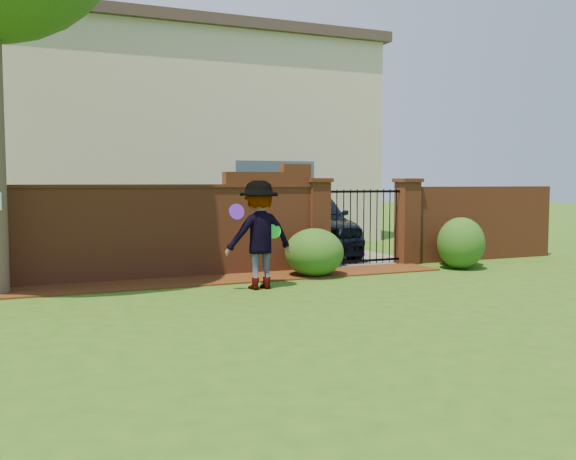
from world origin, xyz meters
name	(u,v)px	position (x,y,z in m)	size (l,w,h in m)	color
ground	(286,317)	(0.00, 0.00, -0.01)	(80.00, 80.00, 0.01)	#2C5415
mulch_bed	(163,283)	(-0.95, 3.34, 0.01)	(11.10, 1.08, 0.03)	#3D1D0B
brick_wall	(95,231)	(-2.01, 4.00, 0.93)	(8.70, 0.31, 2.16)	brown
brick_wall_return	(480,223)	(6.60, 4.00, 0.85)	(4.00, 0.25, 1.70)	brown
pillar_left	(317,223)	(2.40, 4.00, 0.96)	(0.50, 0.50, 1.88)	brown
pillar_right	(407,221)	(4.60, 4.00, 0.96)	(0.50, 0.50, 1.88)	brown
iron_gate	(364,227)	(3.50, 4.00, 0.85)	(1.78, 0.03, 1.60)	black
driveway	(290,248)	(3.50, 8.00, 0.01)	(3.20, 8.00, 0.01)	#65635E
house	(165,138)	(1.00, 12.00, 3.16)	(12.40, 6.40, 6.30)	beige
car	(308,222)	(3.26, 6.30, 0.81)	(1.92, 4.78, 1.63)	black
shrub_left	(314,252)	(1.90, 3.10, 0.46)	(1.13, 1.13, 0.92)	#194E17
shrub_middle	(461,243)	(5.15, 2.85, 0.54)	(0.98, 0.98, 1.07)	#194E17
shrub_right	(460,246)	(5.51, 3.35, 0.42)	(0.95, 0.95, 0.85)	#194E17
man	(260,235)	(0.45, 2.19, 0.91)	(1.18, 0.68, 1.83)	gray
frisbee_purple	(237,212)	(0.01, 2.08, 1.32)	(0.26, 0.26, 0.02)	#601FC4
frisbee_green	(274,231)	(0.67, 2.09, 0.98)	(0.24, 0.24, 0.02)	green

